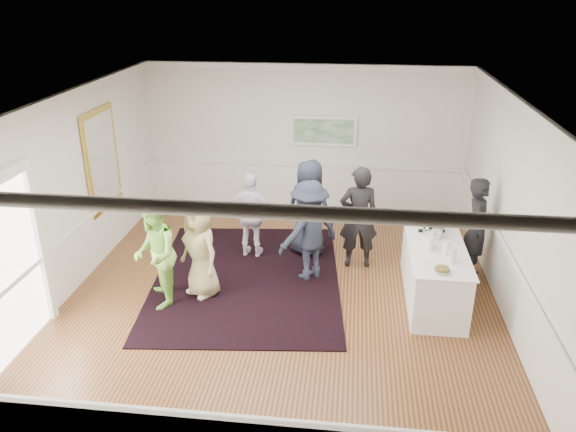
# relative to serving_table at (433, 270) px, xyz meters

# --- Properties ---
(floor) EXTENTS (8.00, 8.00, 0.00)m
(floor) POSITION_rel_serving_table_xyz_m (-2.44, -0.23, -0.48)
(floor) COLOR brown
(floor) RESTS_ON ground
(ceiling) EXTENTS (7.00, 8.00, 0.02)m
(ceiling) POSITION_rel_serving_table_xyz_m (-2.44, -0.23, 2.72)
(ceiling) COLOR white
(ceiling) RESTS_ON wall_back
(wall_left) EXTENTS (0.02, 8.00, 3.20)m
(wall_left) POSITION_rel_serving_table_xyz_m (-5.94, -0.23, 1.12)
(wall_left) COLOR white
(wall_left) RESTS_ON floor
(wall_right) EXTENTS (0.02, 8.00, 3.20)m
(wall_right) POSITION_rel_serving_table_xyz_m (1.06, -0.23, 1.12)
(wall_right) COLOR white
(wall_right) RESTS_ON floor
(wall_back) EXTENTS (7.00, 0.02, 3.20)m
(wall_back) POSITION_rel_serving_table_xyz_m (-2.44, 3.77, 1.12)
(wall_back) COLOR white
(wall_back) RESTS_ON floor
(wall_front) EXTENTS (7.00, 0.02, 3.20)m
(wall_front) POSITION_rel_serving_table_xyz_m (-2.44, -4.23, 1.12)
(wall_front) COLOR white
(wall_front) RESTS_ON floor
(wainscoting) EXTENTS (7.00, 8.00, 1.00)m
(wainscoting) POSITION_rel_serving_table_xyz_m (-2.44, -0.23, 0.02)
(wainscoting) COLOR white
(wainscoting) RESTS_ON floor
(mirror) EXTENTS (0.05, 1.25, 1.85)m
(mirror) POSITION_rel_serving_table_xyz_m (-5.89, 1.07, 1.32)
(mirror) COLOR gold
(mirror) RESTS_ON wall_left
(doorway) EXTENTS (0.10, 1.78, 2.56)m
(doorway) POSITION_rel_serving_table_xyz_m (-5.88, -2.13, 0.94)
(doorway) COLOR white
(doorway) RESTS_ON wall_left
(landscape_painting) EXTENTS (1.44, 0.06, 0.66)m
(landscape_painting) POSITION_rel_serving_table_xyz_m (-2.04, 3.71, 1.30)
(landscape_painting) COLOR white
(landscape_painting) RESTS_ON wall_back
(area_rug) EXTENTS (3.56, 4.44, 0.02)m
(area_rug) POSITION_rel_serving_table_xyz_m (-3.12, 0.23, -0.47)
(area_rug) COLOR black
(area_rug) RESTS_ON floor
(serving_table) EXTENTS (0.89, 2.34, 0.95)m
(serving_table) POSITION_rel_serving_table_xyz_m (0.00, 0.00, 0.00)
(serving_table) COLOR white
(serving_table) RESTS_ON floor
(bartender) EXTENTS (0.54, 0.73, 1.83)m
(bartender) POSITION_rel_serving_table_xyz_m (0.76, 0.74, 0.44)
(bartender) COLOR black
(bartender) RESTS_ON floor
(guest_tan) EXTENTS (0.93, 0.88, 1.60)m
(guest_tan) POSITION_rel_serving_table_xyz_m (-3.75, -0.36, 0.32)
(guest_tan) COLOR tan
(guest_tan) RESTS_ON floor
(guest_green) EXTENTS (0.91, 1.02, 1.75)m
(guest_green) POSITION_rel_serving_table_xyz_m (-4.36, -0.74, 0.40)
(guest_green) COLOR #8FD454
(guest_green) RESTS_ON floor
(guest_lilac) EXTENTS (0.99, 0.50, 1.62)m
(guest_lilac) POSITION_rel_serving_table_xyz_m (-3.17, 1.13, 0.33)
(guest_lilac) COLOR white
(guest_lilac) RESTS_ON floor
(guest_dark_a) EXTENTS (1.30, 1.23, 1.77)m
(guest_dark_a) POSITION_rel_serving_table_xyz_m (-2.06, 0.42, 0.41)
(guest_dark_a) COLOR #202636
(guest_dark_a) RESTS_ON floor
(guest_dark_b) EXTENTS (0.73, 0.52, 1.88)m
(guest_dark_b) POSITION_rel_serving_table_xyz_m (-1.23, 0.96, 0.46)
(guest_dark_b) COLOR black
(guest_dark_b) RESTS_ON floor
(guest_navy) EXTENTS (1.05, 0.89, 1.83)m
(guest_navy) POSITION_rel_serving_table_xyz_m (-2.14, 1.37, 0.44)
(guest_navy) COLOR #202636
(guest_navy) RESTS_ON floor
(wine_bottles) EXTENTS (0.43, 0.24, 0.31)m
(wine_bottles) POSITION_rel_serving_table_xyz_m (-0.02, 0.51, 0.63)
(wine_bottles) COLOR black
(wine_bottles) RESTS_ON serving_table
(juice_pitchers) EXTENTS (0.39, 0.65, 0.24)m
(juice_pitchers) POSITION_rel_serving_table_xyz_m (-0.00, -0.31, 0.59)
(juice_pitchers) COLOR #82C345
(juice_pitchers) RESTS_ON serving_table
(ice_bucket) EXTENTS (0.26, 0.26, 0.25)m
(ice_bucket) POSITION_rel_serving_table_xyz_m (-0.01, 0.24, 0.59)
(ice_bucket) COLOR silver
(ice_bucket) RESTS_ON serving_table
(nut_bowl) EXTENTS (0.24, 0.24, 0.08)m
(nut_bowl) POSITION_rel_serving_table_xyz_m (-0.04, -0.94, 0.51)
(nut_bowl) COLOR white
(nut_bowl) RESTS_ON serving_table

